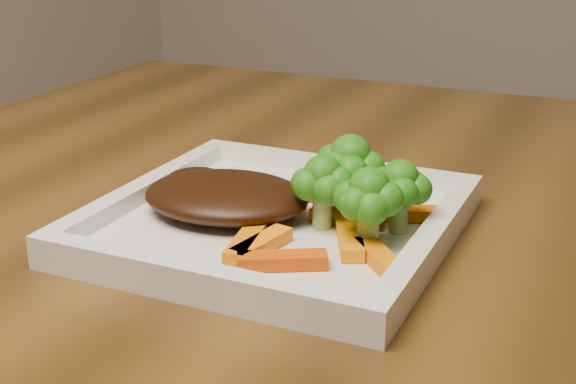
% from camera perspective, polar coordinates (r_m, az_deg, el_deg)
% --- Properties ---
extents(plate, '(0.27, 0.27, 0.01)m').
position_cam_1_polar(plate, '(0.64, -0.81, -2.46)').
color(plate, white).
rests_on(plate, dining_table).
extents(steak, '(0.15, 0.12, 0.03)m').
position_cam_1_polar(steak, '(0.65, -4.40, -0.30)').
color(steak, black).
rests_on(steak, plate).
extents(broccoli_0, '(0.07, 0.07, 0.07)m').
position_cam_1_polar(broccoli_0, '(0.64, 4.42, 1.36)').
color(broccoli_0, '#2B6410').
rests_on(broccoli_0, plate).
extents(broccoli_1, '(0.07, 0.07, 0.06)m').
position_cam_1_polar(broccoli_1, '(0.61, 7.93, -0.01)').
color(broccoli_1, '#316911').
rests_on(broccoli_1, plate).
extents(broccoli_2, '(0.06, 0.06, 0.06)m').
position_cam_1_polar(broccoli_2, '(0.58, 5.74, -1.26)').
color(broccoli_2, '#236B11').
rests_on(broccoli_2, plate).
extents(broccoli_3, '(0.06, 0.06, 0.06)m').
position_cam_1_polar(broccoli_3, '(0.62, 2.48, 0.15)').
color(broccoli_3, '#186811').
rests_on(broccoli_3, plate).
extents(carrot_0, '(0.06, 0.04, 0.01)m').
position_cam_1_polar(carrot_0, '(0.56, -0.41, -4.89)').
color(carrot_0, '#CC4103').
rests_on(carrot_0, plate).
extents(carrot_1, '(0.05, 0.05, 0.01)m').
position_cam_1_polar(carrot_1, '(0.56, 6.54, -4.69)').
color(carrot_1, orange).
rests_on(carrot_1, plate).
extents(carrot_2, '(0.03, 0.06, 0.01)m').
position_cam_1_polar(carrot_2, '(0.58, -3.08, -3.73)').
color(carrot_2, orange).
rests_on(carrot_2, plate).
extents(carrot_3, '(0.06, 0.04, 0.01)m').
position_cam_1_polar(carrot_3, '(0.65, 9.01, -1.54)').
color(carrot_3, orange).
rests_on(carrot_3, plate).
extents(carrot_4, '(0.06, 0.04, 0.01)m').
position_cam_1_polar(carrot_4, '(0.68, 2.23, -0.10)').
color(carrot_4, '#FF1504').
rests_on(carrot_4, plate).
extents(carrot_5, '(0.04, 0.06, 0.01)m').
position_cam_1_polar(carrot_5, '(0.59, 4.42, -3.36)').
color(carrot_5, orange).
rests_on(carrot_5, plate).
extents(carrot_6, '(0.06, 0.02, 0.01)m').
position_cam_1_polar(carrot_6, '(0.63, 4.19, -1.79)').
color(carrot_6, '#C76303').
rests_on(carrot_6, plate).
extents(carrot_7, '(0.03, 0.06, 0.01)m').
position_cam_1_polar(carrot_7, '(0.58, -1.90, -3.73)').
color(carrot_7, orange).
rests_on(carrot_7, plate).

